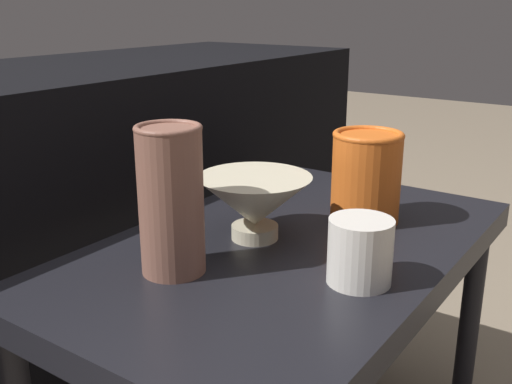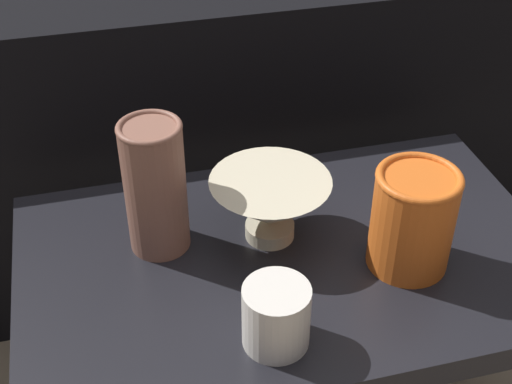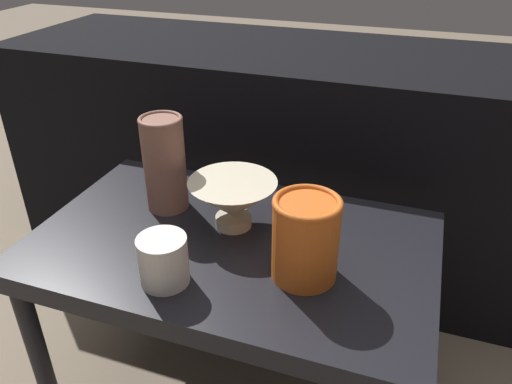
{
  "view_description": "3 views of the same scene",
  "coord_description": "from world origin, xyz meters",
  "views": [
    {
      "loc": [
        -0.69,
        -0.43,
        0.74
      ],
      "look_at": [
        0.01,
        0.06,
        0.46
      ],
      "focal_mm": 42.0,
      "sensor_mm": 36.0,
      "label": 1
    },
    {
      "loc": [
        -0.23,
        -0.7,
        1.06
      ],
      "look_at": [
        -0.03,
        0.05,
        0.48
      ],
      "focal_mm": 50.0,
      "sensor_mm": 36.0,
      "label": 2
    },
    {
      "loc": [
        0.29,
        -0.7,
        0.93
      ],
      "look_at": [
        0.02,
        0.07,
        0.47
      ],
      "focal_mm": 35.0,
      "sensor_mm": 36.0,
      "label": 3
    }
  ],
  "objects": [
    {
      "name": "vase_colorful_right",
      "position": [
        0.15,
        -0.05,
        0.48
      ],
      "size": [
        0.11,
        0.11,
        0.14
      ],
      "color": "orange",
      "rests_on": "table"
    },
    {
      "name": "vase_textured_left",
      "position": [
        -0.17,
        0.07,
        0.5
      ],
      "size": [
        0.08,
        0.08,
        0.19
      ],
      "color": "brown",
      "rests_on": "table"
    },
    {
      "name": "bowl",
      "position": [
        -0.01,
        0.05,
        0.46
      ],
      "size": [
        0.17,
        0.17,
        0.1
      ],
      "color": "beige",
      "rests_on": "table"
    },
    {
      "name": "cup",
      "position": [
        -0.06,
        -0.14,
        0.44
      ],
      "size": [
        0.08,
        0.08,
        0.08
      ],
      "color": "silver",
      "rests_on": "table"
    },
    {
      "name": "couch_backdrop",
      "position": [
        0.0,
        0.57,
        0.31
      ],
      "size": [
        1.68,
        0.5,
        0.61
      ],
      "color": "black",
      "rests_on": "ground_plane"
    },
    {
      "name": "table",
      "position": [
        0.0,
        0.0,
        0.36
      ],
      "size": [
        0.74,
        0.46,
        0.4
      ],
      "color": "black",
      "rests_on": "ground_plane"
    }
  ]
}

